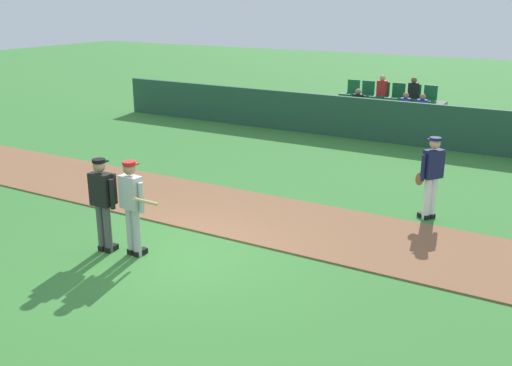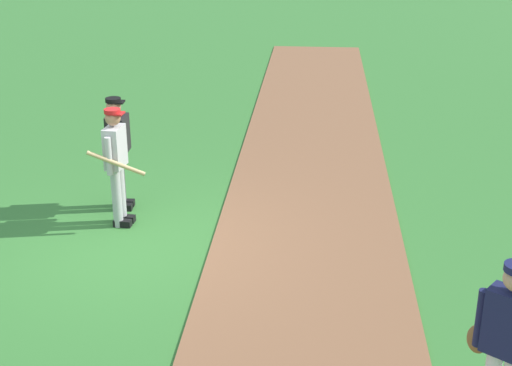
% 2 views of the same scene
% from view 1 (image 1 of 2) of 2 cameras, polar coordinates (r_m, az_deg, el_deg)
% --- Properties ---
extents(ground_plane, '(80.00, 80.00, 0.00)m').
position_cam_1_polar(ground_plane, '(10.73, -7.92, -7.04)').
color(ground_plane, '#387A33').
extents(infield_dirt_path, '(28.00, 2.66, 0.03)m').
position_cam_1_polar(infield_dirt_path, '(12.58, -1.13, -3.01)').
color(infield_dirt_path, brown).
rests_on(infield_dirt_path, ground).
extents(dugout_fence, '(20.00, 0.16, 1.36)m').
position_cam_1_polar(dugout_fence, '(19.35, 11.13, 6.10)').
color(dugout_fence, '#234C38').
rests_on(dugout_fence, ground).
extents(stadium_bleachers, '(3.90, 2.10, 1.90)m').
position_cam_1_polar(stadium_bleachers, '(20.72, 12.48, 6.29)').
color(stadium_bleachers, slate).
rests_on(stadium_bleachers, ground).
extents(batter_grey_jersey, '(0.66, 0.79, 1.76)m').
position_cam_1_polar(batter_grey_jersey, '(10.53, -12.02, -2.09)').
color(batter_grey_jersey, '#B2B2B2').
rests_on(batter_grey_jersey, ground).
extents(umpire_home_plate, '(0.59, 0.31, 1.76)m').
position_cam_1_polar(umpire_home_plate, '(10.81, -14.77, -1.58)').
color(umpire_home_plate, '#4C4C4C').
rests_on(umpire_home_plate, ground).
extents(runner_navy_jersey, '(0.51, 0.55, 1.76)m').
position_cam_1_polar(runner_navy_jersey, '(12.56, 16.78, 0.76)').
color(runner_navy_jersey, white).
rests_on(runner_navy_jersey, ground).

